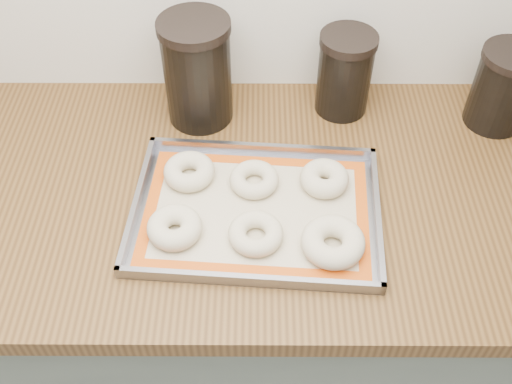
{
  "coord_description": "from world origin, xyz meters",
  "views": [
    {
      "loc": [
        -0.24,
        0.88,
        1.77
      ],
      "look_at": [
        -0.25,
        1.61,
        0.96
      ],
      "focal_mm": 42.0,
      "sensor_mm": 36.0,
      "label": 1
    }
  ],
  "objects_px": {
    "bagel_back_left": "(189,171)",
    "canister_left": "(197,71)",
    "baking_tray": "(256,211)",
    "bagel_back_right": "(324,178)",
    "bagel_front_right": "(333,242)",
    "canister_mid": "(345,73)",
    "bagel_front_left": "(175,227)",
    "bagel_back_mid": "(254,179)",
    "canister_right": "(504,88)",
    "bagel_front_mid": "(256,234)"
  },
  "relations": [
    {
      "from": "bagel_back_mid",
      "to": "bagel_back_right",
      "type": "height_order",
      "value": "bagel_back_right"
    },
    {
      "from": "bagel_front_left",
      "to": "bagel_front_right",
      "type": "height_order",
      "value": "bagel_front_right"
    },
    {
      "from": "bagel_back_right",
      "to": "bagel_front_mid",
      "type": "bearing_deg",
      "value": -134.76
    },
    {
      "from": "canister_right",
      "to": "bagel_front_right",
      "type": "bearing_deg",
      "value": -136.85
    },
    {
      "from": "baking_tray",
      "to": "bagel_front_right",
      "type": "bearing_deg",
      "value": -32.48
    },
    {
      "from": "bagel_back_left",
      "to": "bagel_back_mid",
      "type": "distance_m",
      "value": 0.13
    },
    {
      "from": "bagel_front_left",
      "to": "canister_mid",
      "type": "xyz_separation_m",
      "value": [
        0.33,
        0.36,
        0.07
      ]
    },
    {
      "from": "canister_mid",
      "to": "bagel_front_right",
      "type": "bearing_deg",
      "value": -97.27
    },
    {
      "from": "bagel_back_mid",
      "to": "canister_mid",
      "type": "distance_m",
      "value": 0.32
    },
    {
      "from": "bagel_front_left",
      "to": "canister_right",
      "type": "relative_size",
      "value": 0.57
    },
    {
      "from": "bagel_front_right",
      "to": "bagel_back_right",
      "type": "xyz_separation_m",
      "value": [
        -0.0,
        0.15,
        -0.0
      ]
    },
    {
      "from": "canister_mid",
      "to": "canister_right",
      "type": "height_order",
      "value": "canister_mid"
    },
    {
      "from": "canister_mid",
      "to": "canister_right",
      "type": "xyz_separation_m",
      "value": [
        0.33,
        -0.04,
        -0.0
      ]
    },
    {
      "from": "canister_right",
      "to": "bagel_back_mid",
      "type": "bearing_deg",
      "value": -159.0
    },
    {
      "from": "canister_left",
      "to": "canister_mid",
      "type": "xyz_separation_m",
      "value": [
        0.31,
        0.03,
        -0.02
      ]
    },
    {
      "from": "baking_tray",
      "to": "canister_mid",
      "type": "xyz_separation_m",
      "value": [
        0.19,
        0.31,
        0.09
      ]
    },
    {
      "from": "bagel_back_mid",
      "to": "baking_tray",
      "type": "bearing_deg",
      "value": -86.76
    },
    {
      "from": "bagel_back_right",
      "to": "canister_right",
      "type": "height_order",
      "value": "canister_right"
    },
    {
      "from": "bagel_front_right",
      "to": "canister_left",
      "type": "height_order",
      "value": "canister_left"
    },
    {
      "from": "bagel_front_left",
      "to": "bagel_back_left",
      "type": "height_order",
      "value": "bagel_front_left"
    },
    {
      "from": "bagel_back_left",
      "to": "canister_right",
      "type": "xyz_separation_m",
      "value": [
        0.64,
        0.18,
        0.07
      ]
    },
    {
      "from": "bagel_front_left",
      "to": "bagel_front_right",
      "type": "relative_size",
      "value": 0.88
    },
    {
      "from": "bagel_back_left",
      "to": "baking_tray",
      "type": "bearing_deg",
      "value": -33.5
    },
    {
      "from": "bagel_front_left",
      "to": "bagel_back_right",
      "type": "distance_m",
      "value": 0.3
    },
    {
      "from": "bagel_back_left",
      "to": "canister_left",
      "type": "distance_m",
      "value": 0.22
    },
    {
      "from": "bagel_back_right",
      "to": "canister_mid",
      "type": "relative_size",
      "value": 0.52
    },
    {
      "from": "bagel_back_mid",
      "to": "canister_mid",
      "type": "xyz_separation_m",
      "value": [
        0.19,
        0.24,
        0.07
      ]
    },
    {
      "from": "bagel_front_mid",
      "to": "bagel_back_left",
      "type": "relative_size",
      "value": 0.99
    },
    {
      "from": "canister_mid",
      "to": "canister_left",
      "type": "bearing_deg",
      "value": -174.92
    },
    {
      "from": "bagel_back_right",
      "to": "bagel_front_left",
      "type": "bearing_deg",
      "value": -156.31
    },
    {
      "from": "baking_tray",
      "to": "bagel_back_right",
      "type": "height_order",
      "value": "bagel_back_right"
    },
    {
      "from": "bagel_back_right",
      "to": "canister_right",
      "type": "distance_m",
      "value": 0.43
    },
    {
      "from": "bagel_front_left",
      "to": "bagel_front_right",
      "type": "distance_m",
      "value": 0.28
    },
    {
      "from": "bagel_front_mid",
      "to": "bagel_back_left",
      "type": "bearing_deg",
      "value": 130.77
    },
    {
      "from": "bagel_front_mid",
      "to": "baking_tray",
      "type": "bearing_deg",
      "value": 89.89
    },
    {
      "from": "bagel_front_mid",
      "to": "canister_right",
      "type": "relative_size",
      "value": 0.57
    },
    {
      "from": "bagel_front_right",
      "to": "bagel_back_mid",
      "type": "distance_m",
      "value": 0.21
    },
    {
      "from": "bagel_front_right",
      "to": "canister_mid",
      "type": "height_order",
      "value": "canister_mid"
    },
    {
      "from": "bagel_back_mid",
      "to": "canister_mid",
      "type": "relative_size",
      "value": 0.52
    },
    {
      "from": "baking_tray",
      "to": "bagel_front_right",
      "type": "distance_m",
      "value": 0.16
    },
    {
      "from": "bagel_front_right",
      "to": "bagel_back_right",
      "type": "relative_size",
      "value": 1.2
    },
    {
      "from": "bagel_front_left",
      "to": "bagel_back_mid",
      "type": "distance_m",
      "value": 0.19
    },
    {
      "from": "bagel_front_mid",
      "to": "bagel_back_right",
      "type": "relative_size",
      "value": 1.04
    },
    {
      "from": "bagel_front_right",
      "to": "canister_mid",
      "type": "distance_m",
      "value": 0.4
    },
    {
      "from": "bagel_back_left",
      "to": "bagel_front_mid",
      "type": "bearing_deg",
      "value": -49.23
    },
    {
      "from": "bagel_front_right",
      "to": "bagel_back_right",
      "type": "bearing_deg",
      "value": 91.4
    },
    {
      "from": "bagel_back_left",
      "to": "canister_left",
      "type": "xyz_separation_m",
      "value": [
        0.01,
        0.19,
        0.09
      ]
    },
    {
      "from": "bagel_back_mid",
      "to": "canister_left",
      "type": "distance_m",
      "value": 0.26
    },
    {
      "from": "bagel_back_mid",
      "to": "canister_right",
      "type": "xyz_separation_m",
      "value": [
        0.52,
        0.2,
        0.07
      ]
    },
    {
      "from": "canister_mid",
      "to": "canister_right",
      "type": "bearing_deg",
      "value": -7.41
    }
  ]
}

